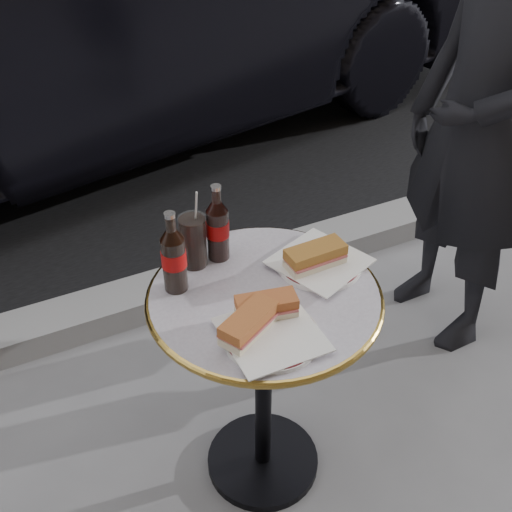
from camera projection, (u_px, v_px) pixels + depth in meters
name	position (u px, v px, depth m)	size (l,w,h in m)	color
ground	(263.00, 462.00, 2.11)	(80.00, 80.00, 0.00)	gray
asphalt_road	(9.00, 27.00, 5.68)	(40.00, 8.00, 0.00)	black
curb	(168.00, 292.00, 2.72)	(40.00, 0.20, 0.12)	gray
bistro_table	(263.00, 388.00, 1.89)	(0.62, 0.62, 0.73)	#BAB2C4
plate_left	(272.00, 337.00, 1.53)	(0.23, 0.23, 0.01)	silver
plate_right	(319.00, 264.00, 1.76)	(0.23, 0.23, 0.01)	white
sandwich_left_a	(249.00, 324.00, 1.51)	(0.16, 0.07, 0.06)	#B05C2C
sandwich_left_b	(266.00, 307.00, 1.57)	(0.15, 0.07, 0.05)	#AE582C
sandwich_right	(315.00, 257.00, 1.72)	(0.16, 0.08, 0.06)	#9E6528
cola_bottle_left	(173.00, 252.00, 1.61)	(0.07, 0.07, 0.24)	black
cola_bottle_right	(217.00, 222.00, 1.72)	(0.06, 0.06, 0.23)	black
cola_glass	(193.00, 241.00, 1.72)	(0.08, 0.08, 0.15)	black
pedestrian	(480.00, 130.00, 2.16)	(0.62, 0.41, 1.70)	black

